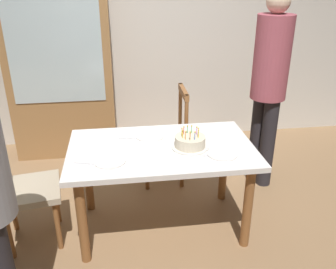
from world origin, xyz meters
TOP-DOWN VIEW (x-y plane):
  - ground at (0.00, 0.00)m, footprint 6.40×6.40m
  - back_wall at (0.00, 1.85)m, footprint 6.40×0.10m
  - dining_table at (0.00, 0.00)m, footprint 1.41×0.85m
  - birthday_cake at (0.21, -0.04)m, footprint 0.28×0.28m
  - plate_near_celebrant at (-0.39, -0.19)m, footprint 0.22×0.22m
  - plate_far_side at (-0.07, 0.19)m, footprint 0.22×0.22m
  - plate_near_guest at (0.42, -0.19)m, footprint 0.22×0.22m
  - fork_near_celebrant at (-0.55, -0.20)m, footprint 0.18×0.06m
  - fork_far_side at (-0.23, 0.18)m, footprint 0.18×0.03m
  - fork_near_guest at (0.26, -0.19)m, footprint 0.18×0.05m
  - chair_spindle_back at (0.13, 0.74)m, footprint 0.45×0.45m
  - chair_upholstered at (-1.09, -0.04)m, footprint 0.51×0.51m
  - person_guest at (1.05, 0.58)m, footprint 0.32×0.32m
  - china_cabinet at (-0.91, 1.56)m, footprint 1.10×0.45m

SIDE VIEW (x-z plane):
  - ground at x=0.00m, z-range 0.00..0.00m
  - chair_spindle_back at x=0.13m, z-range -0.02..0.93m
  - chair_upholstered at x=-1.09m, z-range 0.06..1.01m
  - dining_table at x=0.00m, z-range 0.26..1.00m
  - fork_near_celebrant at x=-0.55m, z-range 0.73..0.74m
  - fork_far_side at x=-0.23m, z-range 0.73..0.74m
  - fork_near_guest at x=0.26m, z-range 0.73..0.74m
  - plate_near_celebrant at x=-0.39m, z-range 0.73..0.74m
  - plate_far_side at x=-0.07m, z-range 0.73..0.74m
  - plate_near_guest at x=0.42m, z-range 0.73..0.74m
  - birthday_cake at x=0.21m, z-range 0.70..0.86m
  - china_cabinet at x=-0.91m, z-range 0.00..1.90m
  - person_guest at x=1.05m, z-range 0.14..1.96m
  - back_wall at x=0.00m, z-range 0.00..2.60m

